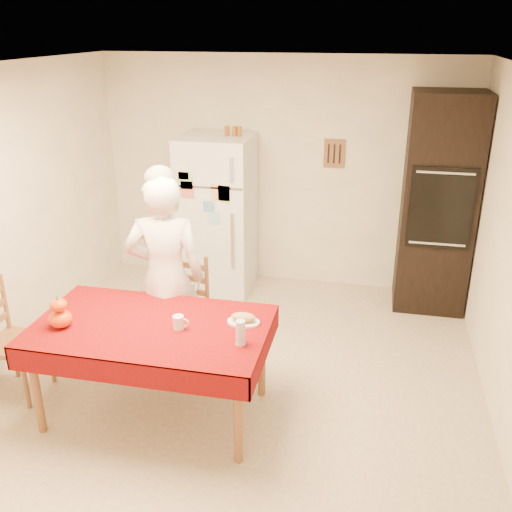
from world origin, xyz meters
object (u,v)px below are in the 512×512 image
(oven_cabinet, at_px, (438,204))
(seated_woman, at_px, (166,278))
(refrigerator, at_px, (217,215))
(dining_table, at_px, (152,333))
(bread_plate, at_px, (243,322))
(pumpkin_lower, at_px, (60,319))
(chair_left, at_px, (7,336))
(wine_glass, at_px, (241,333))
(coffee_mug, at_px, (178,322))
(chair_far, at_px, (183,305))

(oven_cabinet, bearing_deg, seated_woman, -141.48)
(refrigerator, bearing_deg, dining_table, -86.28)
(dining_table, xyz_separation_m, bread_plate, (0.65, 0.16, 0.08))
(dining_table, relative_size, pumpkin_lower, 10.12)
(refrigerator, bearing_deg, chair_left, -115.19)
(seated_woman, xyz_separation_m, pumpkin_lower, (-0.52, -0.74, -0.04))
(oven_cabinet, height_order, wine_glass, oven_cabinet)
(coffee_mug, xyz_separation_m, bread_plate, (0.43, 0.17, -0.04))
(pumpkin_lower, bearing_deg, oven_cabinet, 42.46)
(refrigerator, distance_m, coffee_mug, 2.35)
(pumpkin_lower, bearing_deg, seated_woman, 54.95)
(bread_plate, bearing_deg, oven_cabinet, 55.93)
(seated_woman, height_order, wine_glass, seated_woman)
(chair_far, height_order, chair_left, same)
(chair_far, distance_m, seated_woman, 0.44)
(seated_woman, height_order, bread_plate, seated_woman)
(oven_cabinet, distance_m, dining_table, 3.20)
(chair_far, distance_m, wine_glass, 1.25)
(coffee_mug, bearing_deg, oven_cabinet, 51.00)
(pumpkin_lower, bearing_deg, coffee_mug, 10.19)
(seated_woman, bearing_deg, coffee_mug, 105.60)
(dining_table, bearing_deg, seated_woman, 99.43)
(oven_cabinet, relative_size, chair_far, 2.32)
(chair_far, height_order, bread_plate, chair_far)
(chair_far, bearing_deg, wine_glass, -39.63)
(refrigerator, height_order, dining_table, refrigerator)
(refrigerator, distance_m, dining_table, 2.31)
(dining_table, height_order, wine_glass, wine_glass)
(seated_woman, bearing_deg, chair_left, 14.17)
(chair_far, bearing_deg, chair_left, -133.56)
(dining_table, bearing_deg, refrigerator, 93.72)
(coffee_mug, relative_size, wine_glass, 0.57)
(chair_left, height_order, pumpkin_lower, chair_left)
(oven_cabinet, height_order, chair_far, oven_cabinet)
(oven_cabinet, xyz_separation_m, dining_table, (-2.13, -2.35, -0.41))
(oven_cabinet, relative_size, coffee_mug, 22.00)
(wine_glass, relative_size, bread_plate, 0.73)
(chair_far, distance_m, bread_plate, 0.99)
(dining_table, bearing_deg, oven_cabinet, 47.82)
(chair_far, distance_m, coffee_mug, 0.93)
(refrigerator, relative_size, oven_cabinet, 0.77)
(coffee_mug, height_order, wine_glass, wine_glass)
(dining_table, relative_size, seated_woman, 0.98)
(chair_far, bearing_deg, seated_woman, -89.32)
(refrigerator, relative_size, wine_glass, 9.66)
(seated_woman, bearing_deg, bread_plate, 138.49)
(seated_woman, relative_size, pumpkin_lower, 10.31)
(refrigerator, height_order, oven_cabinet, oven_cabinet)
(refrigerator, relative_size, chair_left, 1.79)
(chair_left, bearing_deg, oven_cabinet, -54.73)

